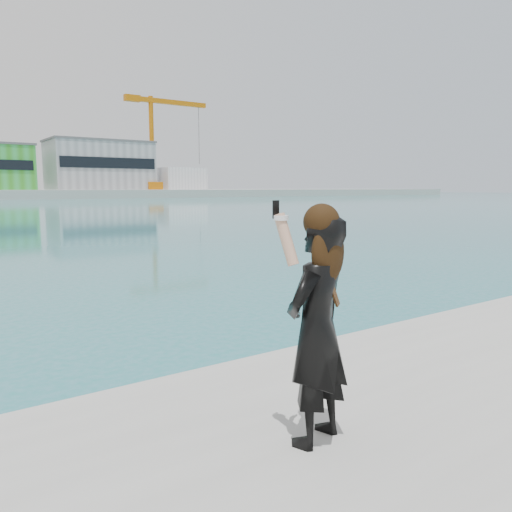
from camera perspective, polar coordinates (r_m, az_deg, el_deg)
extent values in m
plane|color=#1A7A78|center=(4.36, -2.54, -27.12)|extent=(500.00, 500.00, 0.00)
cube|color=gray|center=(137.67, -17.41, 9.75)|extent=(25.00, 15.00, 12.00)
cube|color=black|center=(130.49, -16.39, 10.18)|extent=(23.75, 0.20, 2.64)
cube|color=#59595B|center=(138.06, -17.52, 12.34)|extent=(25.50, 15.30, 0.50)
cube|color=silver|center=(144.00, -8.65, 8.72)|extent=(12.00, 10.00, 6.00)
cube|color=orange|center=(136.15, -11.69, 7.87)|extent=(4.00, 4.00, 2.00)
cylinder|color=orange|center=(136.72, -11.83, 12.90)|extent=(1.20, 1.20, 22.00)
cube|color=orange|center=(140.45, -9.60, 16.93)|extent=(20.00, 1.20, 1.20)
cube|color=orange|center=(136.12, -13.98, 17.11)|extent=(4.00, 1.60, 1.60)
cylinder|color=black|center=(143.01, -6.54, 13.59)|extent=(0.10, 0.10, 16.00)
cylinder|color=silver|center=(126.36, -24.28, 8.72)|extent=(0.16, 0.16, 8.00)
cube|color=#BB4E0B|center=(126.61, -24.10, 10.27)|extent=(1.20, 0.04, 0.80)
imported|color=black|center=(3.33, 6.98, -8.45)|extent=(0.64, 0.52, 1.53)
sphere|color=black|center=(3.20, 7.50, 3.88)|extent=(0.23, 0.23, 0.23)
ellipsoid|color=black|center=(3.19, 8.22, 0.36)|extent=(0.26, 0.13, 0.41)
cylinder|color=tan|center=(3.08, 3.48, 1.89)|extent=(0.12, 0.19, 0.33)
cylinder|color=white|center=(3.09, 2.89, 4.38)|extent=(0.09, 0.09, 0.03)
cube|color=black|center=(3.11, 2.28, 5.35)|extent=(0.06, 0.03, 0.11)
cube|color=#4C2D14|center=(3.24, 8.64, -3.36)|extent=(0.21, 0.08, 0.31)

